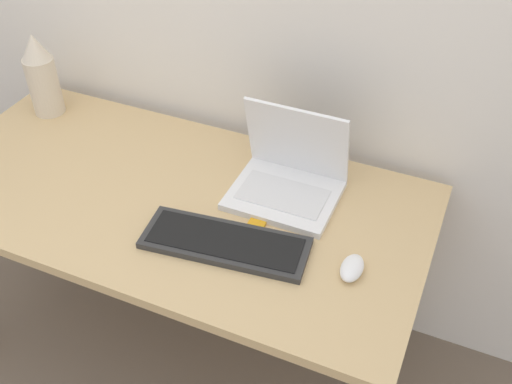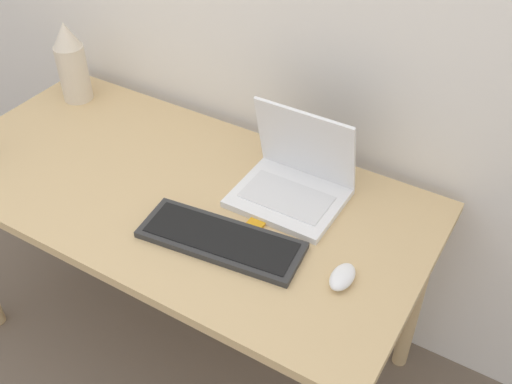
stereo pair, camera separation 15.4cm
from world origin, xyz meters
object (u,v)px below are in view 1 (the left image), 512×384
Objects in this scene: keyboard at (225,243)px; vase at (41,75)px; laptop at (289,176)px; mouse at (352,268)px; mp3_player at (258,221)px.

vase reaches higher than keyboard.
mouse is (0.26, -0.23, -0.04)m from laptop.
keyboard is 0.33m from mouse.
keyboard is at bearing -104.43° from laptop.
laptop reaches higher than mp3_player.
laptop is at bearing 137.99° from mouse.
keyboard is 1.59× the size of vase.
laptop is 0.28m from keyboard.
mp3_player is at bearing -14.71° from vase.
mouse is at bearing -42.01° from laptop.
vase is at bearing 165.20° from mouse.
keyboard is at bearing -111.12° from mp3_player.
vase is at bearing 165.29° from mp3_player.
laptop is 5.02× the size of mp3_player.
mouse is at bearing -14.80° from vase.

